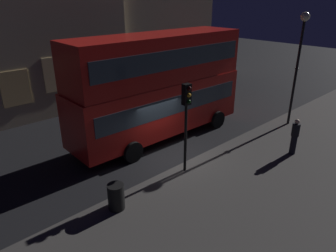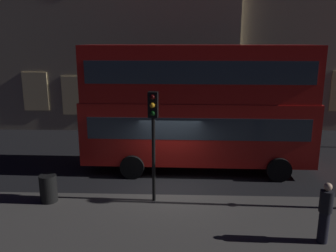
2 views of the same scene
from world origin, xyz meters
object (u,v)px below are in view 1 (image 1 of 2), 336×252
street_lamp (300,48)px  litter_bin (116,197)px  pedestrian (295,136)px  double_decker_bus (159,83)px  traffic_light_far_side (216,55)px  traffic_light_near_kerb (186,110)px

street_lamp → litter_bin: (-11.97, 0.24, -3.91)m
street_lamp → litter_bin: size_ratio=6.49×
pedestrian → litter_bin: pedestrian is taller
double_decker_bus → traffic_light_far_side: 9.61m
pedestrian → traffic_light_far_side: bearing=151.3°
pedestrian → litter_bin: 8.85m
double_decker_bus → traffic_light_near_kerb: size_ratio=2.58×
double_decker_bus → pedestrian: (3.26, -5.98, -1.99)m
double_decker_bus → traffic_light_near_kerb: (-1.63, -3.57, -0.12)m
traffic_light_far_side → street_lamp: size_ratio=0.64×
street_lamp → litter_bin: bearing=178.8°
traffic_light_near_kerb → traffic_light_far_side: (10.58, 7.08, -0.02)m
street_lamp → traffic_light_far_side: bearing=73.1°
traffic_light_far_side → street_lamp: bearing=85.6°
traffic_light_far_side → litter_bin: traffic_light_far_side is taller
traffic_light_near_kerb → litter_bin: bearing=-171.3°
traffic_light_near_kerb → street_lamp: 8.47m
traffic_light_far_side → pedestrian: bearing=71.5°
double_decker_bus → pedestrian: bearing=-60.5°
double_decker_bus → litter_bin: (-5.30, -3.75, -2.41)m
traffic_light_near_kerb → traffic_light_far_side: 12.73m
double_decker_bus → traffic_light_far_side: double_decker_bus is taller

